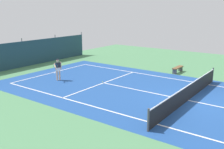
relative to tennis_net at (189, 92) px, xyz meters
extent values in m
plane|color=#4C8456|center=(0.00, 0.00, -0.51)|extent=(36.00, 36.00, 0.00)
cube|color=#1E478C|center=(0.00, 0.00, -0.51)|extent=(11.02, 26.60, 0.01)
cube|color=white|center=(0.00, 11.90, -0.50)|extent=(8.22, 0.10, 0.01)
cube|color=white|center=(-4.11, 0.00, -0.50)|extent=(0.10, 23.80, 0.01)
cube|color=white|center=(4.11, 0.00, -0.50)|extent=(0.10, 23.80, 0.01)
cube|color=white|center=(0.00, 6.40, -0.50)|extent=(8.22, 0.10, 0.01)
cube|color=white|center=(0.00, 0.00, -0.50)|extent=(0.10, 12.80, 0.01)
cube|color=white|center=(0.00, 11.75, -0.50)|extent=(0.10, 0.30, 0.01)
cube|color=black|center=(0.00, 0.00, -0.04)|extent=(9.92, 0.03, 0.95)
cube|color=white|center=(0.00, 0.00, 0.46)|extent=(9.92, 0.04, 0.05)
cylinder|color=#47474C|center=(-5.01, 0.00, 0.04)|extent=(0.10, 0.10, 1.10)
cylinder|color=#47474C|center=(5.01, 0.00, 0.04)|extent=(0.10, 0.10, 1.10)
cube|color=#1E3D4C|center=(0.00, 15.90, 0.69)|extent=(16.22, 0.06, 2.40)
cylinder|color=#595B60|center=(0.00, 15.96, 0.84)|extent=(0.08, 0.08, 2.70)
cylinder|color=#595B60|center=(4.05, 15.96, 0.84)|extent=(0.08, 0.08, 2.70)
cylinder|color=#595B60|center=(8.11, 15.96, 0.84)|extent=(0.08, 0.08, 2.70)
cube|color=#234C1E|center=(0.00, 16.50, 0.04)|extent=(14.60, 0.70, 1.10)
cylinder|color=#D8AD8C|center=(-1.33, 9.63, -0.10)|extent=(0.12, 0.12, 0.82)
cylinder|color=#D8AD8C|center=(-1.51, 9.72, -0.10)|extent=(0.12, 0.12, 0.82)
cylinder|color=white|center=(-1.42, 9.68, 0.39)|extent=(0.40, 0.40, 0.22)
cube|color=#1E232D|center=(-1.42, 9.68, 0.59)|extent=(0.41, 0.35, 0.56)
sphere|color=#D8AD8C|center=(-1.42, 9.68, 1.02)|extent=(0.22, 0.22, 0.22)
cylinder|color=black|center=(-1.42, 9.68, 1.11)|extent=(0.23, 0.23, 0.04)
cylinder|color=#D8AD8C|center=(-1.22, 9.57, 0.62)|extent=(0.09, 0.09, 0.58)
cylinder|color=#D8AD8C|center=(-1.68, 9.68, 0.62)|extent=(0.33, 0.51, 0.41)
cylinder|color=black|center=(-1.86, 9.44, 0.51)|extent=(0.16, 0.26, 0.13)
torus|color=teal|center=(-1.86, 9.44, 0.73)|extent=(0.33, 0.26, 0.29)
sphere|color=#CCDB33|center=(0.13, 6.60, -0.48)|extent=(0.07, 0.07, 0.07)
cube|color=silver|center=(0.97, 19.05, 0.21)|extent=(2.18, 4.35, 0.80)
cube|color=#2D333D|center=(0.97, 19.05, 0.89)|extent=(1.70, 2.02, 0.56)
cylinder|color=black|center=(1.99, 20.27, -0.19)|extent=(0.28, 0.66, 0.64)
cylinder|color=black|center=(-0.04, 17.84, -0.19)|extent=(0.28, 0.66, 0.64)
cylinder|color=black|center=(1.75, 17.67, -0.19)|extent=(0.28, 0.66, 0.64)
cube|color=brown|center=(6.31, 3.25, -0.06)|extent=(1.60, 0.40, 0.08)
cube|color=#4C4C51|center=(5.66, 3.25, -0.29)|extent=(0.08, 0.36, 0.45)
cube|color=#4C4C51|center=(6.96, 3.25, -0.29)|extent=(0.08, 0.36, 0.45)
camera|label=1|loc=(-14.60, -4.98, 4.83)|focal=41.82mm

